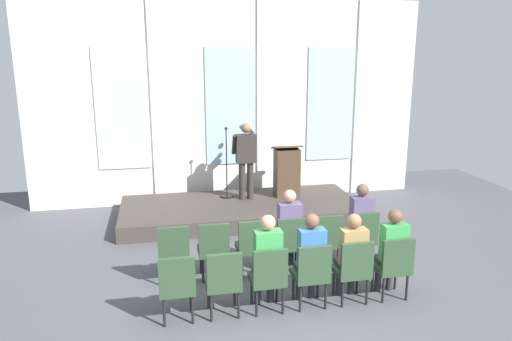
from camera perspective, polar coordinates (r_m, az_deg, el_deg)
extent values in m
plane|color=#4C4C51|center=(6.71, 4.51, -16.92)|extent=(14.17, 14.17, 0.00)
cube|color=silver|center=(11.16, -3.07, 7.97)|extent=(8.97, 0.10, 4.58)
cube|color=silver|center=(11.01, -15.51, 6.98)|extent=(1.13, 0.04, 2.65)
cube|color=silver|center=(10.98, -11.78, 7.61)|extent=(0.20, 0.08, 4.58)
cube|color=silver|center=(11.11, -3.02, 7.52)|extent=(1.13, 0.04, 2.65)
cube|color=silver|center=(11.23, 0.62, 8.03)|extent=(0.20, 0.08, 4.58)
cube|color=silver|center=(11.70, 8.74, 7.70)|extent=(1.13, 0.04, 2.65)
cube|color=silver|center=(11.97, 12.00, 8.09)|extent=(0.20, 0.08, 4.58)
cube|color=#3F3833|center=(10.30, -1.79, -4.68)|extent=(4.98, 2.10, 0.31)
cylinder|color=#332D28|center=(10.42, -1.65, -1.24)|extent=(0.14, 0.14, 0.81)
cylinder|color=#332D28|center=(10.45, -0.68, -1.19)|extent=(0.14, 0.14, 0.81)
cube|color=#332D28|center=(10.27, -1.18, 2.60)|extent=(0.42, 0.22, 0.61)
cube|color=#B28C19|center=(10.37, -1.30, 3.12)|extent=(0.06, 0.01, 0.36)
sphere|color=#8C6647|center=(10.21, -1.21, 5.03)|extent=(0.21, 0.21, 0.21)
cylinder|color=#332D28|center=(10.30, -2.58, 3.09)|extent=(0.09, 0.28, 0.45)
cylinder|color=#332D28|center=(10.37, -0.51, 4.45)|extent=(0.15, 0.36, 0.15)
cylinder|color=#332D28|center=(10.49, -0.92, 4.70)|extent=(0.11, 0.34, 0.15)
sphere|color=#8C6647|center=(10.72, -1.71, 5.17)|extent=(0.10, 0.10, 0.10)
cylinder|color=black|center=(10.69, -3.43, -3.04)|extent=(0.28, 0.28, 0.03)
cylinder|color=black|center=(10.50, -3.49, 0.83)|extent=(0.02, 0.02, 1.45)
sphere|color=#262626|center=(10.35, -3.55, 4.96)|extent=(0.07, 0.07, 0.07)
cube|color=#4C3828|center=(10.68, 3.64, -0.22)|extent=(0.52, 0.40, 1.05)
cube|color=#4C3828|center=(10.57, 3.66, 2.78)|extent=(0.60, 0.48, 0.14)
cylinder|color=black|center=(7.82, -8.30, -10.70)|extent=(0.04, 0.04, 0.40)
cylinder|color=black|center=(7.81, -10.98, -10.84)|extent=(0.04, 0.04, 0.40)
cylinder|color=black|center=(7.51, -8.14, -11.77)|extent=(0.04, 0.04, 0.40)
cylinder|color=black|center=(7.50, -10.94, -11.92)|extent=(0.04, 0.04, 0.40)
cube|color=#2D472D|center=(7.56, -9.66, -9.65)|extent=(0.46, 0.44, 0.08)
cube|color=#2D472D|center=(7.28, -9.69, -8.29)|extent=(0.46, 0.06, 0.46)
cylinder|color=black|center=(7.86, -3.86, -10.42)|extent=(0.04, 0.04, 0.40)
cylinder|color=black|center=(7.83, -6.51, -10.60)|extent=(0.04, 0.04, 0.40)
cylinder|color=black|center=(7.56, -3.49, -11.46)|extent=(0.04, 0.04, 0.40)
cylinder|color=black|center=(7.52, -6.27, -11.66)|extent=(0.04, 0.04, 0.40)
cube|color=#2D472D|center=(7.59, -5.07, -9.38)|extent=(0.46, 0.44, 0.08)
cube|color=#2D472D|center=(7.31, -4.94, -8.02)|extent=(0.46, 0.06, 0.46)
cylinder|color=black|center=(7.96, 0.50, -10.08)|extent=(0.04, 0.04, 0.40)
cylinder|color=black|center=(7.90, -2.09, -10.29)|extent=(0.04, 0.04, 0.40)
cylinder|color=black|center=(7.65, 1.05, -11.10)|extent=(0.04, 0.04, 0.40)
cylinder|color=black|center=(7.59, -1.66, -11.32)|extent=(0.04, 0.04, 0.40)
cube|color=#2D472D|center=(7.68, -0.56, -9.06)|extent=(0.46, 0.44, 0.08)
cube|color=#2D472D|center=(7.40, -0.27, -7.70)|extent=(0.46, 0.06, 0.46)
cylinder|color=black|center=(8.09, 4.73, -9.70)|extent=(0.04, 0.04, 0.40)
cylinder|color=black|center=(8.01, 2.21, -9.94)|extent=(0.04, 0.04, 0.40)
cylinder|color=black|center=(7.80, 5.43, -10.67)|extent=(0.04, 0.04, 0.40)
cylinder|color=black|center=(7.71, 2.83, -10.93)|extent=(0.04, 0.04, 0.40)
cube|color=#2D472D|center=(7.80, 3.83, -8.70)|extent=(0.46, 0.44, 0.08)
cube|color=#2D472D|center=(7.53, 4.25, -7.34)|extent=(0.46, 0.06, 0.46)
cylinder|color=#2D2D33|center=(8.03, 2.83, -9.72)|extent=(0.10, 0.10, 0.44)
cylinder|color=#2D2D33|center=(8.07, 4.09, -9.61)|extent=(0.10, 0.10, 0.44)
cube|color=#2D2D33|center=(7.83, 3.72, -8.13)|extent=(0.34, 0.36, 0.12)
cube|color=#594C72|center=(7.61, 3.98, -5.97)|extent=(0.36, 0.20, 0.58)
sphere|color=tan|center=(7.50, 3.99, -3.03)|extent=(0.20, 0.20, 0.20)
cylinder|color=black|center=(8.27, 8.78, -9.29)|extent=(0.04, 0.04, 0.40)
cylinder|color=black|center=(8.16, 6.37, -9.54)|extent=(0.04, 0.04, 0.40)
cylinder|color=black|center=(7.98, 9.63, -10.21)|extent=(0.04, 0.04, 0.40)
cylinder|color=black|center=(7.87, 7.14, -10.49)|extent=(0.04, 0.04, 0.40)
cube|color=#2D472D|center=(7.98, 8.04, -8.30)|extent=(0.46, 0.44, 0.08)
cube|color=#2D472D|center=(7.71, 8.58, -6.95)|extent=(0.46, 0.06, 0.46)
cylinder|color=black|center=(8.49, 12.63, -8.85)|extent=(0.04, 0.04, 0.40)
cylinder|color=black|center=(8.36, 10.35, -9.11)|extent=(0.04, 0.04, 0.40)
cylinder|color=black|center=(8.21, 13.60, -9.72)|extent=(0.04, 0.04, 0.40)
cylinder|color=black|center=(8.07, 11.25, -10.02)|extent=(0.04, 0.04, 0.40)
cube|color=#2D472D|center=(8.19, 12.04, -7.88)|extent=(0.46, 0.44, 0.08)
cube|color=#2D472D|center=(7.93, 12.69, -6.55)|extent=(0.46, 0.06, 0.46)
cylinder|color=#2D2D33|center=(8.39, 10.91, -8.90)|extent=(0.10, 0.10, 0.44)
cylinder|color=#2D2D33|center=(8.46, 12.05, -8.77)|extent=(0.10, 0.10, 0.44)
cube|color=#2D2D33|center=(8.22, 11.90, -7.34)|extent=(0.34, 0.36, 0.12)
cube|color=#594C72|center=(8.00, 12.34, -5.16)|extent=(0.36, 0.20, 0.61)
sphere|color=brown|center=(7.89, 12.44, -2.25)|extent=(0.20, 0.20, 0.20)
cylinder|color=black|center=(6.82, -7.71, -14.52)|extent=(0.04, 0.04, 0.40)
cylinder|color=black|center=(6.82, -10.83, -14.69)|extent=(0.04, 0.04, 0.40)
cylinder|color=black|center=(6.53, -7.48, -15.92)|extent=(0.04, 0.04, 0.40)
cylinder|color=black|center=(6.52, -10.77, -16.10)|extent=(0.04, 0.04, 0.40)
cube|color=#2D472D|center=(6.56, -9.28, -13.46)|extent=(0.46, 0.44, 0.08)
cube|color=#2D472D|center=(6.27, -9.29, -12.06)|extent=(0.46, 0.06, 0.46)
cylinder|color=black|center=(6.88, -2.55, -14.15)|extent=(0.04, 0.04, 0.40)
cylinder|color=black|center=(6.84, -5.63, -14.38)|extent=(0.04, 0.04, 0.40)
cylinder|color=black|center=(6.59, -2.07, -15.52)|extent=(0.04, 0.04, 0.40)
cylinder|color=black|center=(6.54, -5.30, -15.78)|extent=(0.04, 0.04, 0.40)
cube|color=#2D472D|center=(6.60, -3.92, -13.12)|extent=(0.46, 0.44, 0.08)
cube|color=#2D472D|center=(6.31, -3.72, -11.71)|extent=(0.46, 0.06, 0.46)
cylinder|color=black|center=(6.99, 2.46, -13.69)|extent=(0.04, 0.04, 0.40)
cylinder|color=black|center=(6.92, -0.52, -13.97)|extent=(0.04, 0.04, 0.40)
cylinder|color=black|center=(6.70, 3.19, -15.00)|extent=(0.04, 0.04, 0.40)
cylinder|color=black|center=(6.62, 0.07, -15.32)|extent=(0.04, 0.04, 0.40)
cube|color=#2D472D|center=(6.69, 1.31, -12.68)|extent=(0.46, 0.44, 0.08)
cube|color=#2D472D|center=(6.41, 1.71, -11.26)|extent=(0.46, 0.06, 0.46)
cylinder|color=#2D2D33|center=(6.93, 0.21, -13.72)|extent=(0.10, 0.10, 0.44)
cylinder|color=#2D2D33|center=(6.97, 1.70, -13.58)|extent=(0.10, 0.10, 0.44)
cube|color=#2D2D33|center=(6.72, 1.20, -11.99)|extent=(0.34, 0.36, 0.12)
cube|color=green|center=(6.47, 1.43, -9.58)|extent=(0.36, 0.20, 0.59)
sphere|color=tan|center=(6.34, 1.41, -6.14)|extent=(0.20, 0.20, 0.20)
cylinder|color=black|center=(7.14, 7.27, -13.14)|extent=(0.04, 0.04, 0.40)
cylinder|color=black|center=(7.04, 4.42, -13.48)|extent=(0.04, 0.04, 0.40)
cylinder|color=black|center=(6.86, 8.21, -14.38)|extent=(0.04, 0.04, 0.40)
cylinder|color=black|center=(6.76, 5.23, -14.76)|extent=(0.04, 0.04, 0.40)
cube|color=#2D472D|center=(6.84, 6.34, -12.15)|extent=(0.46, 0.44, 0.08)
cube|color=#2D472D|center=(6.56, 6.92, -10.73)|extent=(0.46, 0.06, 0.46)
cylinder|color=#2D2D33|center=(7.07, 5.12, -13.21)|extent=(0.10, 0.10, 0.44)
cylinder|color=#2D2D33|center=(7.12, 6.54, -13.05)|extent=(0.10, 0.10, 0.44)
cube|color=#2D2D33|center=(6.86, 6.19, -11.49)|extent=(0.34, 0.36, 0.12)
cube|color=#3366A5|center=(6.63, 6.56, -9.19)|extent=(0.36, 0.20, 0.57)
sphere|color=brown|center=(6.50, 6.60, -5.92)|extent=(0.20, 0.20, 0.20)
cylinder|color=black|center=(7.34, 11.82, -12.54)|extent=(0.04, 0.04, 0.40)
cylinder|color=black|center=(7.22, 9.13, -12.91)|extent=(0.04, 0.04, 0.40)
cylinder|color=black|center=(7.07, 12.93, -13.70)|extent=(0.04, 0.04, 0.40)
cylinder|color=black|center=(6.94, 10.14, -14.12)|extent=(0.04, 0.04, 0.40)
cube|color=#2D472D|center=(7.03, 11.10, -11.57)|extent=(0.46, 0.44, 0.08)
cube|color=#2D472D|center=(6.76, 11.83, -10.16)|extent=(0.46, 0.06, 0.46)
cylinder|color=#2D2D33|center=(7.25, 9.79, -12.64)|extent=(0.10, 0.10, 0.44)
cylinder|color=#2D2D33|center=(7.31, 11.13, -12.46)|extent=(0.10, 0.10, 0.44)
cube|color=#2D2D33|center=(7.06, 10.93, -10.93)|extent=(0.34, 0.36, 0.12)
cube|color=#997F4C|center=(6.84, 11.41, -8.84)|extent=(0.36, 0.20, 0.53)
sphere|color=#8C6647|center=(6.72, 11.49, -5.84)|extent=(0.20, 0.20, 0.20)
cylinder|color=black|center=(7.59, 16.08, -11.91)|extent=(0.04, 0.04, 0.40)
cylinder|color=black|center=(7.44, 13.57, -12.29)|extent=(0.04, 0.04, 0.40)
cylinder|color=black|center=(7.32, 17.33, -12.99)|extent=(0.04, 0.04, 0.40)
cylinder|color=black|center=(7.17, 14.74, -13.42)|extent=(0.04, 0.04, 0.40)
cube|color=#2D472D|center=(7.27, 15.55, -10.95)|extent=(0.46, 0.44, 0.08)
cube|color=#2D472D|center=(7.01, 16.41, -9.55)|extent=(0.46, 0.06, 0.46)
cylinder|color=#2D2D33|center=(7.47, 14.18, -12.03)|extent=(0.10, 0.10, 0.44)
cylinder|color=#2D2D33|center=(7.55, 15.44, -11.84)|extent=(0.10, 0.10, 0.44)
cube|color=#2D2D33|center=(7.30, 15.37, -10.33)|extent=(0.34, 0.36, 0.12)
cube|color=green|center=(7.08, 15.95, -8.20)|extent=(0.36, 0.20, 0.55)
sphere|color=brown|center=(6.97, 16.08, -5.21)|extent=(0.20, 0.20, 0.20)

